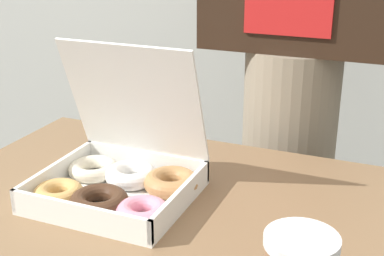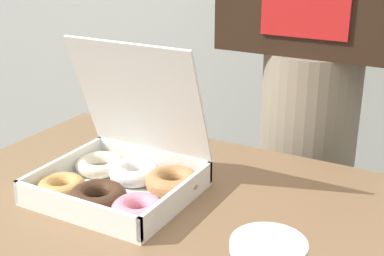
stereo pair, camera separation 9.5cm
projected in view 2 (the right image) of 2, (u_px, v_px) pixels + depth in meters
name	position (u px, v px, depth m)	size (l,w,h in m)	color
donut_box	(122.00, 173.00, 1.01)	(0.30, 0.26, 0.28)	white
person_customer	(315.00, 42.00, 1.29)	(0.45, 0.24, 1.83)	gray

